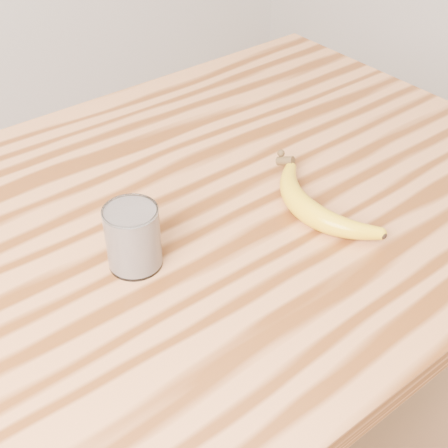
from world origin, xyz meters
TOP-DOWN VIEW (x-y plane):
  - table at (0.00, 0.00)m, footprint 1.20×0.80m
  - smoothie_glass at (-0.12, -0.05)m, footprint 0.07×0.07m
  - banana at (0.13, -0.12)m, footprint 0.13×0.30m

SIDE VIEW (x-z plane):
  - table at x=0.00m, z-range 0.32..1.22m
  - banana at x=0.13m, z-range 0.90..0.94m
  - smoothie_glass at x=-0.12m, z-range 0.90..0.99m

